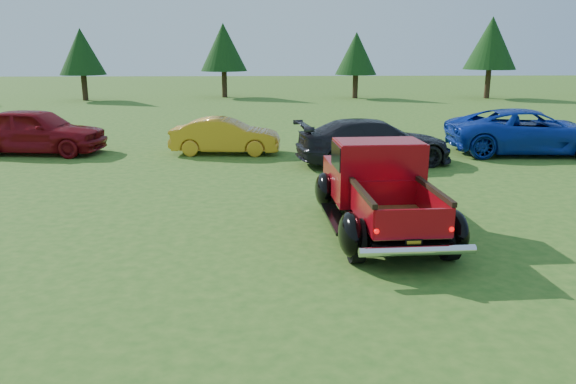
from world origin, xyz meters
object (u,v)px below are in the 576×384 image
(show_car_blue, at_px, (529,132))
(show_car_grey, at_px, (374,142))
(tree_mid_right, at_px, (356,54))
(show_car_red, at_px, (36,131))
(tree_west, at_px, (81,52))
(tree_mid_left, at_px, (223,47))
(pickup_truck, at_px, (377,186))
(tree_east, at_px, (491,43))
(show_car_yellow, at_px, (226,136))

(show_car_blue, bearing_deg, show_car_grey, 108.96)
(tree_mid_right, xyz_separation_m, show_car_red, (-13.73, -20.07, -2.21))
(tree_west, distance_m, tree_mid_right, 18.03)
(tree_mid_left, height_order, tree_mid_right, tree_mid_left)
(tree_mid_right, relative_size, show_car_blue, 0.84)
(pickup_truck, bearing_deg, tree_mid_left, 97.14)
(tree_mid_left, bearing_deg, tree_west, -167.47)
(show_car_blue, bearing_deg, tree_mid_right, 10.05)
(show_car_red, bearing_deg, tree_mid_right, -27.03)
(show_car_grey, bearing_deg, tree_east, -36.78)
(tree_west, distance_m, show_car_grey, 26.18)
(tree_east, bearing_deg, show_car_yellow, -129.72)
(tree_east, height_order, show_car_grey, tree_east)
(show_car_blue, bearing_deg, pickup_truck, 142.30)
(show_car_yellow, xyz_separation_m, show_car_grey, (4.57, -1.91, 0.09))
(show_car_yellow, height_order, show_car_blue, show_car_blue)
(show_car_red, relative_size, show_car_yellow, 1.24)
(pickup_truck, bearing_deg, tree_west, 114.62)
(tree_west, relative_size, tree_mid_left, 0.92)
(show_car_yellow, bearing_deg, pickup_truck, -152.33)
(tree_mid_right, bearing_deg, pickup_truck, -98.09)
(tree_east, bearing_deg, tree_west, -178.94)
(show_car_grey, height_order, show_car_blue, show_car_blue)
(show_car_yellow, relative_size, show_car_grey, 0.76)
(tree_mid_left, distance_m, tree_east, 18.06)
(tree_west, height_order, tree_mid_right, tree_west)
(pickup_truck, distance_m, show_car_yellow, 8.65)
(tree_west, xyz_separation_m, pickup_truck, (13.98, -27.27, -2.30))
(pickup_truck, distance_m, show_car_blue, 9.98)
(tree_mid_right, bearing_deg, show_car_grey, -97.50)
(tree_east, distance_m, pickup_truck, 30.80)
(show_car_red, bearing_deg, tree_west, 19.96)
(tree_mid_left, height_order, show_car_yellow, tree_mid_left)
(tree_mid_left, distance_m, show_car_blue, 24.73)
(show_car_yellow, xyz_separation_m, show_car_blue, (10.00, -0.37, 0.14))
(pickup_truck, relative_size, show_car_red, 1.06)
(show_car_red, distance_m, show_car_yellow, 6.24)
(tree_west, xyz_separation_m, tree_mid_right, (18.00, 1.00, -0.14))
(tree_west, distance_m, show_car_red, 19.68)
(show_car_grey, bearing_deg, tree_west, 27.27)
(show_car_grey, bearing_deg, tree_mid_right, -15.55)
(tree_mid_right, distance_m, tree_east, 9.04)
(tree_west, distance_m, show_car_blue, 28.55)
(show_car_grey, distance_m, show_car_blue, 5.65)
(tree_east, height_order, show_car_blue, tree_east)
(tree_mid_right, relative_size, tree_east, 0.81)
(tree_east, relative_size, show_car_red, 1.22)
(show_car_yellow, bearing_deg, show_car_blue, -88.18)
(tree_mid_right, bearing_deg, tree_mid_left, 173.66)
(tree_mid_left, height_order, pickup_truck, tree_mid_left)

